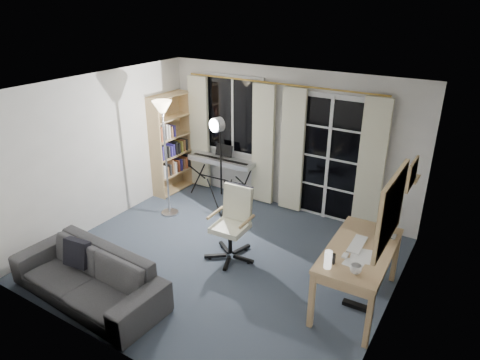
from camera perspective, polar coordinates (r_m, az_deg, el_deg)
name	(u,v)px	position (r m, az deg, el deg)	size (l,w,h in m)	color
floor	(222,259)	(6.18, -2.40, -10.52)	(4.50, 4.00, 0.02)	#374051
window	(234,115)	(7.60, -0.84, 8.66)	(1.20, 0.08, 1.40)	white
french_door	(329,159)	(6.99, 11.74, 2.73)	(1.32, 0.09, 2.11)	white
curtains	(277,147)	(7.21, 4.92, 4.38)	(3.60, 0.07, 2.13)	gold
bookshelf	(170,146)	(8.00, -9.37, 4.44)	(0.32, 0.87, 1.85)	tan
torchiere_lamp	(163,125)	(6.86, -10.18, 7.25)	(0.41, 0.41, 1.95)	#B2B2B7
keyboard_piano	(221,162)	(7.68, -2.52, 2.48)	(1.27, 0.63, 0.91)	black
studio_light	(218,137)	(6.73, -2.96, 5.79)	(0.38, 0.39, 1.75)	black
office_chair	(234,216)	(5.98, -0.76, -4.85)	(0.69, 0.72, 1.04)	black
desk	(360,255)	(5.23, 15.65, -9.62)	(0.75, 1.44, 0.76)	#A47E54
monitor	(391,215)	(5.40, 19.49, -4.41)	(0.19, 0.55, 0.47)	silver
desk_clutter	(347,269)	(5.09, 14.12, -11.38)	(0.43, 0.87, 0.96)	white
mug	(356,268)	(4.72, 15.20, -11.27)	(0.12, 0.10, 0.12)	silver
wall_mirror	(391,209)	(4.37, 19.47, -3.72)	(0.04, 0.94, 0.74)	tan
framed_print	(412,174)	(5.16, 21.97, 0.74)	(0.03, 0.42, 0.32)	tan
wall_shelf	(412,174)	(5.70, 22.00, 0.75)	(0.16, 0.30, 0.18)	tan
sofa	(86,270)	(5.58, -19.82, -11.17)	(2.09, 0.70, 0.81)	#2C2C2F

